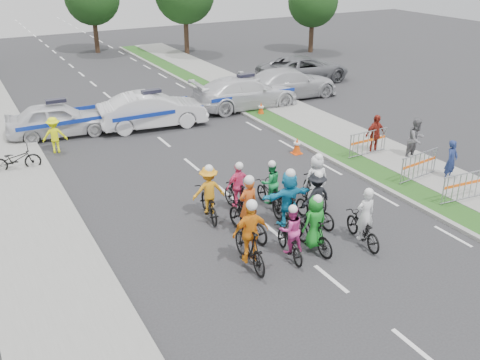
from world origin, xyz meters
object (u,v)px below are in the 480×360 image
spectator_1 (416,139)px  cone_1 (261,109)px  rider_7 (315,185)px  spectator_0 (451,160)px  rider_1 (314,229)px  barrier_2 (368,144)px  rider_4 (315,203)px  civilian_sedan (290,83)px  rider_10 (209,197)px  police_car_1 (153,110)px  marshal_hiviz (54,135)px  barrier_1 (419,167)px  rider_6 (248,216)px  rider_0 (363,225)px  rider_8 (270,189)px  police_car_0 (58,119)px  barrier_0 (465,188)px  rider_2 (290,237)px  rider_9 (238,192)px  rider_5 (288,204)px  civilian_suv (304,69)px  cone_0 (297,146)px  parked_bike (16,159)px  tree_2 (313,2)px  police_car_2 (246,92)px  spectator_2 (375,135)px  rider_3 (250,241)px

spectator_1 → cone_1: bearing=100.5°
rider_7 → spectator_0: bearing=-175.9°
rider_1 → barrier_2: size_ratio=0.90×
rider_4 → civilian_sedan: rider_4 is taller
rider_4 → rider_10: size_ratio=0.96×
police_car_1 → barrier_2: bearing=-134.4°
marshal_hiviz → barrier_1: 14.62m
rider_6 → civilian_sedan: rider_6 is taller
rider_0 → rider_8: 3.52m
police_car_0 → barrier_0: police_car_0 is taller
rider_2 → rider_4: (1.77, 1.25, 0.08)m
rider_4 → marshal_hiviz: (-5.84, 10.29, 0.06)m
rider_4 → rider_9: rider_4 is taller
rider_5 → spectator_1: rider_5 is taller
rider_6 → marshal_hiviz: bearing=-75.0°
civilian_suv → cone_1: civilian_suv is taller
rider_6 → marshal_hiviz: (-3.62, 9.94, 0.10)m
rider_10 → barrier_1: 8.11m
cone_0 → civilian_suv: bearing=53.7°
barrier_2 → parked_bike: (-12.88, 5.37, -0.08)m
police_car_0 → tree_2: tree_2 is taller
rider_2 → barrier_0: (7.05, -0.00, -0.07)m
barrier_2 → police_car_2: bearing=96.1°
police_car_0 → police_car_1: 4.28m
rider_7 → civilian_suv: size_ratio=0.32×
rider_5 → police_car_2: 13.15m
rider_4 → rider_10: rider_10 is taller
police_car_0 → civilian_suv: 15.93m
rider_10 → civilian_sedan: 14.95m
rider_8 → cone_0: bearing=-133.6°
police_car_1 → police_car_2: bearing=-76.1°
rider_1 → police_car_2: (5.36, 13.48, 0.13)m
rider_2 → rider_9: 3.13m
rider_0 → rider_8: size_ratio=1.10×
spectator_1 → cone_1: spectator_1 is taller
civilian_suv → rider_9: bearing=139.2°
barrier_1 → rider_2: bearing=-163.7°
rider_7 → spectator_2: size_ratio=1.12×
civilian_sedan → rider_10: bearing=138.6°
rider_8 → police_car_1: bearing=-86.5°
rider_4 → police_car_2: rider_4 is taller
rider_10 → barrier_2: bearing=-157.6°
barrier_2 → tree_2: size_ratio=0.35×
rider_2 → parked_bike: size_ratio=0.93×
rider_0 → rider_7: size_ratio=0.98×
spectator_0 → cone_1: 10.49m
rider_0 → police_car_0: bearing=-57.8°
rider_3 → rider_9: bearing=-107.6°
rider_8 → police_car_0: 11.71m
police_car_1 → spectator_1: spectator_1 is taller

